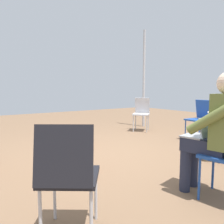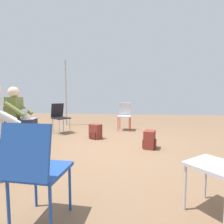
# 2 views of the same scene
# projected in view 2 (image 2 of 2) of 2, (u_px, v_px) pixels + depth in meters

# --- Properties ---
(ground_plane) EXTENTS (14.00, 14.00, 0.00)m
(ground_plane) POSITION_uv_depth(u_px,v_px,m) (104.00, 149.00, 3.49)
(ground_plane) COLOR brown
(chair_east) EXTENTS (0.46, 0.42, 0.85)m
(chair_east) POSITION_uv_depth(u_px,v_px,m) (35.00, 167.00, 1.34)
(chair_east) COLOR #1E4799
(chair_east) RESTS_ON ground
(chair_west) EXTENTS (0.47, 0.44, 0.85)m
(chair_west) POSITION_uv_depth(u_px,v_px,m) (125.00, 114.00, 5.48)
(chair_west) COLOR #B7B7BC
(chair_west) RESTS_ON ground
(chair_southwest) EXTENTS (0.57, 0.58, 0.85)m
(chair_southwest) POSITION_uv_depth(u_px,v_px,m) (60.00, 116.00, 4.98)
(chair_southwest) COLOR black
(chair_southwest) RESTS_ON ground
(chair_south) EXTENTS (0.46, 0.50, 0.85)m
(chair_south) POSITION_uv_depth(u_px,v_px,m) (11.00, 123.00, 3.57)
(chair_south) COLOR #1E4799
(chair_south) RESTS_ON ground
(person_with_laptop) EXTENTS (0.55, 0.57, 1.24)m
(person_with_laptop) POSITION_uv_depth(u_px,v_px,m) (20.00, 114.00, 3.56)
(person_with_laptop) COLOR #23283D
(person_with_laptop) RESTS_ON ground
(person_in_white) EXTENTS (0.63, 0.63, 1.24)m
(person_in_white) POSITION_uv_depth(u_px,v_px,m) (2.00, 122.00, 2.32)
(person_in_white) COLOR #4C4233
(person_in_white) RESTS_ON ground
(backpack_near_laptop_user) EXTENTS (0.32, 0.29, 0.36)m
(backpack_near_laptop_user) POSITION_uv_depth(u_px,v_px,m) (149.00, 141.00, 3.51)
(backpack_near_laptop_user) COLOR maroon
(backpack_near_laptop_user) RESTS_ON ground
(backpack_by_empty_chair) EXTENTS (0.32, 0.34, 0.36)m
(backpack_by_empty_chair) POSITION_uv_depth(u_px,v_px,m) (96.00, 132.00, 4.33)
(backpack_by_empty_chair) COLOR maroon
(backpack_by_empty_chair) RESTS_ON ground
(tent_pole_far) EXTENTS (0.07, 0.07, 2.36)m
(tent_pole_far) POSITION_uv_depth(u_px,v_px,m) (66.00, 93.00, 6.36)
(tent_pole_far) COLOR #B2B2B7
(tent_pole_far) RESTS_ON ground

